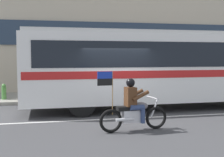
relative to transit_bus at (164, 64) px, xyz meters
The scene contains 7 objects.
ground_plane 3.25m from the transit_bus, 153.15° to the right, with size 60.00×60.00×0.00m, color #3D3D3F.
sidewalk_curb 4.91m from the transit_bus, 121.12° to the left, with size 28.00×3.80×0.15m, color gray.
lane_center_stripe 3.51m from the transit_bus, 142.74° to the right, with size 26.60×0.14×0.01m, color silver.
office_building_facade 7.37m from the transit_bus, 110.85° to the left, with size 28.00×0.89×10.19m.
transit_bus is the anchor object (origin of this frame).
motorcycle_with_rider 4.43m from the transit_bus, 123.85° to the right, with size 2.19×0.66×1.78m.
fire_hydrant 7.66m from the transit_bus, 156.48° to the left, with size 0.22×0.30×0.75m.
Camera 1 is at (-2.44, -10.61, 2.19)m, focal length 47.30 mm.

